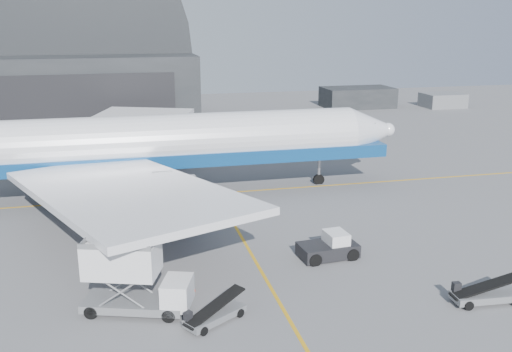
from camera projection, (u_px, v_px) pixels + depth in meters
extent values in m
plane|color=#565659|center=(263.00, 274.00, 40.65)|extent=(200.00, 200.00, 0.00)
cube|color=#C48B12|center=(216.00, 193.00, 59.39)|extent=(80.00, 0.25, 0.02)
cube|color=#C48B12|center=(270.00, 287.00, 38.78)|extent=(0.25, 40.00, 0.02)
cube|color=black|center=(40.00, 90.00, 95.01)|extent=(50.00, 28.00, 12.00)
cube|color=black|center=(29.00, 109.00, 82.07)|extent=(42.00, 0.40, 9.50)
cube|color=black|center=(357.00, 107.00, 116.63)|extent=(14.00, 8.00, 4.00)
cube|color=slate|center=(442.00, 107.00, 116.69)|extent=(8.00, 6.00, 2.80)
cylinder|color=white|center=(166.00, 140.00, 57.54)|extent=(39.52, 5.27, 5.27)
cone|color=white|center=(369.00, 131.00, 62.51)|extent=(4.83, 5.27, 5.27)
sphere|color=white|center=(388.00, 130.00, 63.01)|extent=(1.54, 1.54, 1.54)
cube|color=black|center=(358.00, 125.00, 62.04)|extent=(2.85, 2.42, 0.77)
cube|color=navy|center=(167.00, 157.00, 58.00)|extent=(46.11, 5.32, 1.32)
cube|color=white|center=(124.00, 191.00, 44.51)|extent=(20.25, 26.92, 1.60)
cube|color=white|center=(121.00, 129.00, 69.20)|extent=(20.25, 26.92, 1.60)
cylinder|color=gray|center=(163.00, 193.00, 49.83)|extent=(5.71, 2.96, 2.96)
cylinder|color=gray|center=(151.00, 150.00, 66.29)|extent=(5.71, 2.96, 2.96)
cylinder|color=#A5A5AA|center=(319.00, 170.00, 62.35)|extent=(0.31, 0.31, 3.07)
cylinder|color=black|center=(319.00, 180.00, 62.63)|extent=(1.21, 0.38, 1.21)
cylinder|color=black|center=(148.00, 200.00, 55.13)|extent=(1.43, 0.49, 1.43)
cylinder|color=black|center=(145.00, 181.00, 61.71)|extent=(1.43, 0.49, 1.43)
cube|color=slate|center=(135.00, 303.00, 35.39)|extent=(6.74, 4.36, 0.52)
cube|color=silver|center=(177.00, 292.00, 34.94)|extent=(2.35, 2.81, 1.67)
cube|color=black|center=(190.00, 289.00, 34.80)|extent=(0.71, 1.91, 0.94)
cube|color=silver|center=(122.00, 258.00, 34.65)|extent=(4.99, 3.87, 2.09)
cylinder|color=black|center=(169.00, 316.00, 34.18)|extent=(0.89, 0.56, 0.84)
cylinder|color=black|center=(177.00, 298.00, 36.29)|extent=(0.89, 0.56, 0.84)
cylinder|color=black|center=(91.00, 312.00, 34.58)|extent=(0.89, 0.56, 0.84)
cylinder|color=black|center=(103.00, 295.00, 36.69)|extent=(0.89, 0.56, 0.84)
cube|color=black|center=(328.00, 250.00, 43.41)|extent=(4.58, 2.77, 0.99)
cube|color=silver|center=(336.00, 238.00, 43.37)|extent=(1.70, 2.10, 0.99)
cylinder|color=black|center=(352.00, 255.00, 42.91)|extent=(1.02, 0.47, 0.99)
cylinder|color=black|center=(339.00, 244.00, 44.92)|extent=(1.02, 0.47, 0.99)
cylinder|color=black|center=(315.00, 260.00, 41.99)|extent=(1.02, 0.47, 0.99)
cylinder|color=black|center=(303.00, 249.00, 43.99)|extent=(1.02, 0.47, 0.99)
cube|color=slate|center=(215.00, 316.00, 34.17)|extent=(4.12, 3.30, 0.41)
cube|color=black|center=(215.00, 306.00, 34.00)|extent=(4.10, 3.05, 1.17)
cube|color=black|center=(188.00, 316.00, 33.26)|extent=(0.58, 0.55, 0.55)
cylinder|color=black|center=(240.00, 313.00, 34.79)|extent=(0.58, 0.48, 0.55)
cylinder|color=black|center=(226.00, 306.00, 35.65)|extent=(0.58, 0.48, 0.55)
cylinder|color=black|center=(203.00, 331.00, 32.78)|extent=(0.58, 0.48, 0.55)
cylinder|color=black|center=(189.00, 323.00, 33.63)|extent=(0.58, 0.48, 0.55)
cube|color=slate|center=(487.00, 296.00, 36.53)|extent=(4.59, 1.83, 0.46)
cube|color=black|center=(488.00, 286.00, 36.33)|extent=(4.85, 1.34, 1.31)
cube|color=black|center=(456.00, 287.00, 36.63)|extent=(0.54, 0.44, 0.61)
cylinder|color=black|center=(503.00, 291.00, 37.51)|extent=(0.63, 0.30, 0.61)
cylinder|color=black|center=(469.00, 305.00, 35.62)|extent=(0.63, 0.30, 0.61)
cylinder|color=black|center=(457.00, 295.00, 36.98)|extent=(0.63, 0.30, 0.61)
cube|color=#F33007|center=(193.00, 290.00, 38.24)|extent=(0.34, 0.34, 0.03)
cone|color=#F33007|center=(193.00, 287.00, 38.17)|extent=(0.34, 0.34, 0.49)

